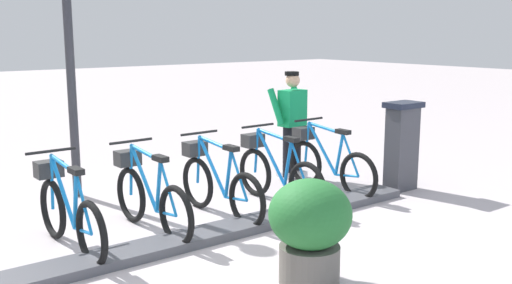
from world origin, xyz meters
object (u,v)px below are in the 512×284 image
bike_docked_4 (68,210)px  lamp_post (68,28)px  bike_docked_2 (217,183)px  bike_docked_3 (149,195)px  payment_kiosk (402,144)px  planter_bush (310,226)px  bike_docked_1 (276,172)px  bike_docked_0 (327,162)px  worker_near_rack (292,120)px

bike_docked_4 → lamp_post: (1.96, -0.84, 1.89)m
bike_docked_2 → bike_docked_3: same height
payment_kiosk → planter_bush: (-1.58, 3.24, -0.12)m
bike_docked_3 → payment_kiosk: bearing=-98.7°
bike_docked_1 → bike_docked_4: (0.00, 2.82, 0.00)m
payment_kiosk → planter_bush: 3.61m
lamp_post → bike_docked_4: bearing=156.9°
bike_docked_0 → lamp_post: (1.96, 2.93, 1.89)m
lamp_post → bike_docked_2: bearing=-152.0°
bike_docked_1 → planter_bush: (-2.15, 1.37, 0.11)m
payment_kiosk → planter_bush: size_ratio=1.32×
bike_docked_3 → planter_bush: 2.21m
lamp_post → bike_docked_0: bearing=-123.8°
lamp_post → planter_bush: size_ratio=3.59×
bike_docked_2 → worker_near_rack: (0.95, -2.04, 0.48)m
planter_bush → bike_docked_4: bearing=34.0°
payment_kiosk → lamp_post: 4.90m
bike_docked_2 → payment_kiosk: bearing=-101.5°
worker_near_rack → planter_bush: worker_near_rack is taller
payment_kiosk → planter_bush: bearing=115.9°
bike_docked_1 → bike_docked_3: (0.00, 1.88, 0.00)m
bike_docked_4 → bike_docked_2: bearing=-90.0°
bike_docked_3 → lamp_post: (1.96, 0.10, 1.89)m
bike_docked_0 → lamp_post: 4.00m
bike_docked_2 → planter_bush: 2.20m
payment_kiosk → lamp_post: (2.53, 3.86, 1.65)m
bike_docked_1 → planter_bush: bearing=147.4°
bike_docked_2 → bike_docked_3: size_ratio=1.00×
bike_docked_1 → bike_docked_4: same height
payment_kiosk → bike_docked_0: payment_kiosk is taller
payment_kiosk → bike_docked_0: (0.57, 0.93, -0.24)m
bike_docked_1 → worker_near_rack: 1.53m
worker_near_rack → bike_docked_0: bearing=170.8°
worker_near_rack → planter_bush: (-3.10, 2.47, -0.37)m
planter_bush → lamp_post: bearing=8.5°
bike_docked_3 → worker_near_rack: (0.95, -2.98, 0.48)m
bike_docked_0 → planter_bush: bike_docked_0 is taller
bike_docked_2 → planter_bush: bearing=168.6°
payment_kiosk → bike_docked_4: 4.73m
bike_docked_3 → lamp_post: 2.72m
bike_docked_2 → lamp_post: lamp_post is taller
bike_docked_3 → worker_near_rack: size_ratio=1.04×
bike_docked_0 → bike_docked_1: 0.94m
bike_docked_2 → worker_near_rack: worker_near_rack is taller
bike_docked_4 → lamp_post: bearing=-23.1°
bike_docked_1 → payment_kiosk: bearing=-107.0°
bike_docked_0 → planter_bush: bearing=132.9°
bike_docked_3 → worker_near_rack: worker_near_rack is taller
planter_bush → worker_near_rack: bearing=-38.5°
planter_bush → bike_docked_2: bearing=-11.4°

